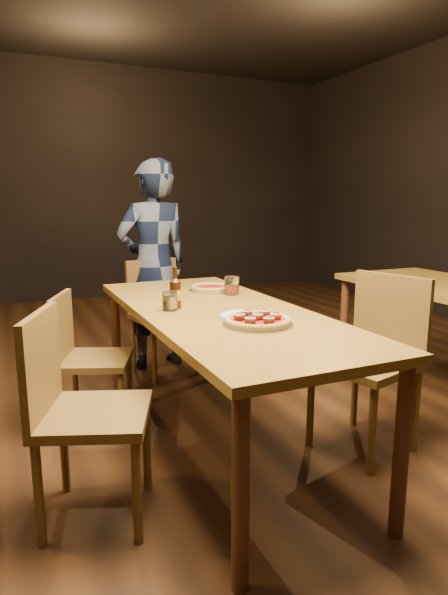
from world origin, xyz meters
name	(u,v)px	position (x,y,z in m)	size (l,w,h in m)	color
ground	(220,446)	(0.00, 0.00, 0.00)	(9.00, 9.00, 0.00)	black
room_shell	(220,77)	(0.00, 0.00, 1.86)	(9.00, 9.00, 9.00)	black
table_main	(220,323)	(0.00, 0.00, 0.68)	(0.80, 2.00, 0.75)	brown
chair_main_nw	(95,413)	(-0.70, -0.34, 0.46)	(0.43, 0.43, 0.91)	brown
chair_main_sw	(95,358)	(-0.55, 0.51, 0.41)	(0.38, 0.38, 0.82)	brown
chair_main_e	(365,362)	(0.68, -0.32, 0.48)	(0.44, 0.44, 0.95)	brown
chair_end	(164,316)	(0.08, 1.22, 0.45)	(0.42, 0.42, 0.89)	brown
pizza_meatball	(258,320)	(0.02, -0.36, 0.77)	(0.31, 0.31, 0.06)	#B7B7BF
pizza_margherita	(211,288)	(0.16, 0.51, 0.77)	(0.26, 0.26, 0.03)	#B7B7BF
plate_stack	(242,317)	(0.01, -0.23, 0.76)	(0.22, 0.22, 0.02)	white
beer_bottle	(175,294)	(-0.20, 0.12, 0.82)	(0.06, 0.06, 0.21)	black
water_glass	(170,301)	(-0.24, 0.08, 0.80)	(0.08, 0.08, 0.09)	white
amber_glass	(232,286)	(0.22, 0.34, 0.80)	(0.08, 0.08, 0.11)	#984211
diner	(154,266)	(0.07, 1.44, 0.80)	(0.58, 0.38, 1.60)	black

